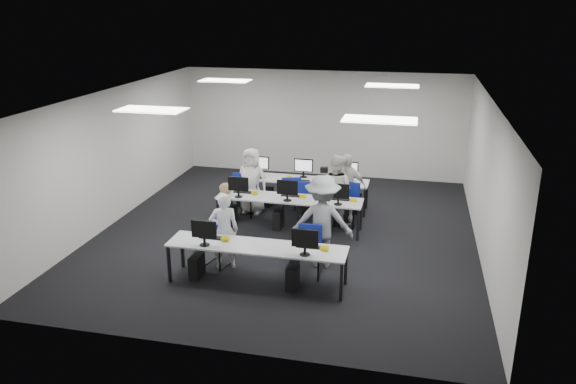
% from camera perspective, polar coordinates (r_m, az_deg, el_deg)
% --- Properties ---
extents(room, '(9.00, 9.02, 3.00)m').
position_cam_1_polar(room, '(11.84, -0.09, 2.60)').
color(room, black).
rests_on(room, ground).
extents(ceiling_panels, '(5.20, 4.60, 0.02)m').
position_cam_1_polar(ceiling_panels, '(11.51, -0.09, 9.71)').
color(ceiling_panels, white).
rests_on(ceiling_panels, room).
extents(desk_front, '(3.20, 0.70, 0.73)m').
position_cam_1_polar(desk_front, '(9.94, -3.20, -5.72)').
color(desk_front, silver).
rests_on(desk_front, ground).
extents(desk_mid, '(3.20, 0.70, 0.73)m').
position_cam_1_polar(desk_mid, '(12.27, 0.12, -0.83)').
color(desk_mid, silver).
rests_on(desk_mid, ground).
extents(desk_back, '(3.20, 0.70, 0.73)m').
position_cam_1_polar(desk_back, '(13.57, 1.43, 1.10)').
color(desk_back, silver).
rests_on(desk_back, ground).
extents(equipment_front, '(2.51, 0.41, 1.19)m').
position_cam_1_polar(equipment_front, '(10.11, -4.24, -7.32)').
color(equipment_front, '#0C30A7').
rests_on(equipment_front, desk_front).
extents(equipment_mid, '(2.91, 0.41, 1.19)m').
position_cam_1_polar(equipment_mid, '(12.41, -0.76, -2.19)').
color(equipment_mid, white).
rests_on(equipment_mid, desk_mid).
extents(equipment_back, '(2.91, 0.41, 1.19)m').
position_cam_1_polar(equipment_back, '(13.66, 2.22, -0.22)').
color(equipment_back, white).
rests_on(equipment_back, desk_back).
extents(chair_0, '(0.51, 0.54, 0.86)m').
position_cam_1_polar(chair_0, '(10.85, -7.16, -6.05)').
color(chair_0, navy).
rests_on(chair_0, ground).
extents(chair_1, '(0.48, 0.52, 0.93)m').
position_cam_1_polar(chair_1, '(10.38, 2.11, -6.94)').
color(chair_1, navy).
rests_on(chair_1, ground).
extents(chair_2, '(0.58, 0.61, 0.98)m').
position_cam_1_polar(chair_2, '(13.25, -4.66, -1.09)').
color(chair_2, navy).
rests_on(chair_2, ground).
extents(chair_3, '(0.60, 0.63, 0.96)m').
position_cam_1_polar(chair_3, '(12.92, 0.42, -1.58)').
color(chair_3, navy).
rests_on(chair_3, ground).
extents(chair_4, '(0.54, 0.58, 0.95)m').
position_cam_1_polar(chair_4, '(12.73, 6.04, -2.03)').
color(chair_4, navy).
rests_on(chair_4, ground).
extents(chair_5, '(0.58, 0.60, 0.89)m').
position_cam_1_polar(chair_5, '(13.53, -4.09, -0.79)').
color(chair_5, navy).
rests_on(chair_5, ground).
extents(chair_6, '(0.57, 0.60, 0.89)m').
position_cam_1_polar(chair_6, '(13.22, 1.68, -1.22)').
color(chair_6, navy).
rests_on(chair_6, ground).
extents(chair_7, '(0.42, 0.46, 0.83)m').
position_cam_1_polar(chair_7, '(12.97, 5.22, -1.78)').
color(chair_7, navy).
rests_on(chair_7, ground).
extents(handbag, '(0.33, 0.23, 0.25)m').
position_cam_1_polar(handbag, '(12.59, -6.34, 0.39)').
color(handbag, '#8D6B49').
rests_on(handbag, desk_mid).
extents(student_0, '(0.64, 0.54, 1.49)m').
position_cam_1_polar(student_0, '(10.55, -6.51, -3.94)').
color(student_0, beige).
rests_on(student_0, ground).
extents(student_1, '(0.95, 0.85, 1.62)m').
position_cam_1_polar(student_1, '(12.57, 4.89, 0.22)').
color(student_1, beige).
rests_on(student_1, ground).
extents(student_2, '(0.81, 0.56, 1.58)m').
position_cam_1_polar(student_2, '(13.26, -3.70, 1.13)').
color(student_2, beige).
rests_on(student_2, ground).
extents(student_3, '(0.97, 0.53, 1.57)m').
position_cam_1_polar(student_3, '(12.87, 5.89, 0.48)').
color(student_3, beige).
rests_on(student_3, ground).
extents(photographer, '(1.21, 0.76, 1.79)m').
position_cam_1_polar(photographer, '(10.52, 3.51, -3.01)').
color(photographer, slate).
rests_on(photographer, ground).
extents(dslr_camera, '(0.15, 0.19, 0.10)m').
position_cam_1_polar(dslr_camera, '(10.38, 3.69, 2.26)').
color(dslr_camera, black).
rests_on(dslr_camera, photographer).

